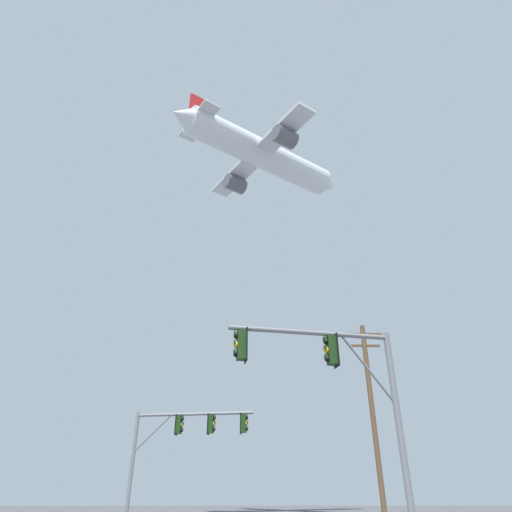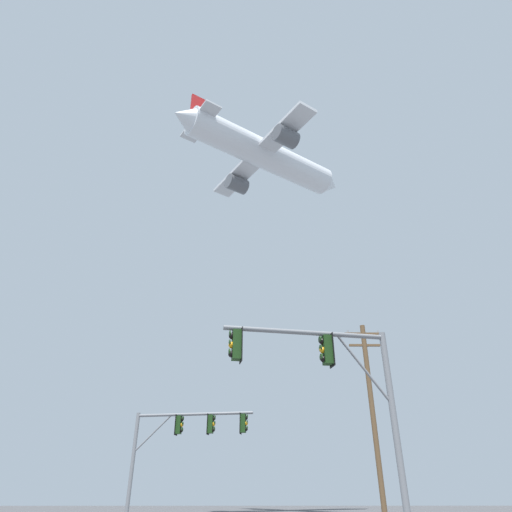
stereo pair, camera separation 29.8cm
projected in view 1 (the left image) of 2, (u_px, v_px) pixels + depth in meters
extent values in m
cylinder|color=slate|center=(401.00, 438.00, 12.91)|extent=(0.20, 0.20, 6.37)
cylinder|color=slate|center=(310.00, 333.00, 13.91)|extent=(5.15, 1.05, 0.15)
cylinder|color=slate|center=(368.00, 369.00, 13.73)|extent=(1.61, 0.36, 2.13)
cube|color=#193814|center=(241.00, 345.00, 13.28)|extent=(0.31, 0.36, 0.90)
cylinder|color=#193814|center=(242.00, 329.00, 13.52)|extent=(0.05, 0.05, 0.12)
cube|color=black|center=(246.00, 345.00, 13.30)|extent=(0.10, 0.46, 1.04)
sphere|color=black|center=(237.00, 336.00, 13.38)|extent=(0.20, 0.20, 0.20)
cylinder|color=#193814|center=(235.00, 334.00, 13.40)|extent=(0.08, 0.21, 0.21)
sphere|color=orange|center=(237.00, 345.00, 13.25)|extent=(0.20, 0.20, 0.20)
cylinder|color=#193814|center=(235.00, 343.00, 13.27)|extent=(0.08, 0.21, 0.21)
sphere|color=black|center=(236.00, 354.00, 13.12)|extent=(0.20, 0.20, 0.20)
cylinder|color=#193814|center=(234.00, 352.00, 13.13)|extent=(0.08, 0.21, 0.21)
cube|color=#193814|center=(332.00, 350.00, 13.78)|extent=(0.31, 0.36, 0.90)
cylinder|color=#193814|center=(330.00, 335.00, 14.02)|extent=(0.05, 0.05, 0.12)
cube|color=black|center=(336.00, 351.00, 13.80)|extent=(0.10, 0.46, 1.04)
sphere|color=black|center=(326.00, 342.00, 13.88)|extent=(0.20, 0.20, 0.20)
cylinder|color=#193814|center=(324.00, 340.00, 13.90)|extent=(0.08, 0.21, 0.21)
sphere|color=orange|center=(327.00, 350.00, 13.75)|extent=(0.20, 0.20, 0.20)
cylinder|color=#193814|center=(325.00, 348.00, 13.76)|extent=(0.08, 0.21, 0.21)
sphere|color=black|center=(328.00, 359.00, 13.61)|extent=(0.20, 0.20, 0.20)
cylinder|color=#193814|center=(326.00, 357.00, 13.63)|extent=(0.08, 0.21, 0.21)
cylinder|color=slate|center=(131.00, 470.00, 22.81)|extent=(0.20, 0.20, 5.67)
cylinder|color=slate|center=(195.00, 414.00, 23.65)|extent=(6.32, 1.28, 0.15)
cylinder|color=slate|center=(153.00, 433.00, 23.52)|extent=(1.96, 0.43, 1.89)
cube|color=#193814|center=(244.00, 423.00, 23.04)|extent=(0.31, 0.36, 0.90)
cylinder|color=#193814|center=(244.00, 413.00, 23.28)|extent=(0.05, 0.05, 0.12)
cube|color=black|center=(241.00, 423.00, 23.06)|extent=(0.10, 0.46, 1.04)
sphere|color=black|center=(246.00, 418.00, 23.15)|extent=(0.20, 0.20, 0.20)
cylinder|color=#193814|center=(248.00, 417.00, 23.17)|extent=(0.08, 0.21, 0.21)
sphere|color=orange|center=(246.00, 424.00, 23.02)|extent=(0.20, 0.20, 0.20)
cylinder|color=#193814|center=(248.00, 422.00, 23.04)|extent=(0.08, 0.21, 0.21)
sphere|color=black|center=(246.00, 429.00, 22.88)|extent=(0.20, 0.20, 0.20)
cylinder|color=#193814|center=(247.00, 428.00, 22.90)|extent=(0.08, 0.21, 0.21)
cube|color=#193814|center=(211.00, 424.00, 23.28)|extent=(0.31, 0.36, 0.90)
cylinder|color=#193814|center=(211.00, 414.00, 23.52)|extent=(0.05, 0.05, 0.12)
cube|color=black|center=(208.00, 424.00, 23.30)|extent=(0.10, 0.46, 1.04)
sphere|color=black|center=(214.00, 419.00, 23.39)|extent=(0.20, 0.20, 0.20)
cylinder|color=#193814|center=(215.00, 417.00, 23.41)|extent=(0.08, 0.21, 0.21)
sphere|color=orange|center=(214.00, 424.00, 23.25)|extent=(0.20, 0.20, 0.20)
cylinder|color=#193814|center=(215.00, 423.00, 23.27)|extent=(0.08, 0.21, 0.21)
sphere|color=black|center=(213.00, 430.00, 23.12)|extent=(0.20, 0.20, 0.20)
cylinder|color=#193814|center=(215.00, 429.00, 23.14)|extent=(0.08, 0.21, 0.21)
cube|color=#193814|center=(179.00, 425.00, 23.52)|extent=(0.31, 0.36, 0.90)
cylinder|color=#193814|center=(180.00, 415.00, 23.76)|extent=(0.05, 0.05, 0.12)
cube|color=black|center=(176.00, 425.00, 23.53)|extent=(0.10, 0.46, 1.04)
sphere|color=black|center=(182.00, 419.00, 23.62)|extent=(0.20, 0.20, 0.20)
cylinder|color=#193814|center=(183.00, 418.00, 23.64)|extent=(0.08, 0.21, 0.21)
sphere|color=orange|center=(182.00, 425.00, 23.49)|extent=(0.20, 0.20, 0.20)
cylinder|color=#193814|center=(183.00, 424.00, 23.51)|extent=(0.08, 0.21, 0.21)
sphere|color=black|center=(181.00, 431.00, 23.36)|extent=(0.20, 0.20, 0.20)
cylinder|color=#193814|center=(182.00, 429.00, 23.38)|extent=(0.08, 0.21, 0.21)
cylinder|color=brown|center=(373.00, 419.00, 23.78)|extent=(0.28, 0.28, 10.57)
cube|color=brown|center=(363.00, 334.00, 26.06)|extent=(2.20, 0.12, 0.12)
cube|color=brown|center=(364.00, 346.00, 25.73)|extent=(1.80, 0.12, 0.12)
cylinder|color=gray|center=(348.00, 332.00, 26.10)|extent=(0.10, 0.10, 0.18)
cylinder|color=gray|center=(378.00, 332.00, 26.14)|extent=(0.10, 0.10, 0.18)
cylinder|color=white|center=(262.00, 154.00, 57.73)|extent=(19.53, 14.64, 3.72)
cone|color=white|center=(327.00, 185.00, 63.56)|extent=(4.08, 4.36, 3.54)
cone|color=white|center=(182.00, 116.00, 51.95)|extent=(3.68, 3.92, 3.16)
cube|color=silver|center=(258.00, 155.00, 57.17)|extent=(13.03, 17.92, 0.42)
cylinder|color=#595B60|center=(235.00, 184.00, 60.64)|extent=(3.48, 3.29, 2.09)
cylinder|color=#595B60|center=(284.00, 137.00, 52.64)|extent=(3.48, 3.29, 2.09)
cube|color=#B21E1E|center=(201.00, 112.00, 54.18)|extent=(2.87, 2.03, 4.42)
cube|color=silver|center=(199.00, 122.00, 53.23)|extent=(5.59, 6.98, 0.23)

